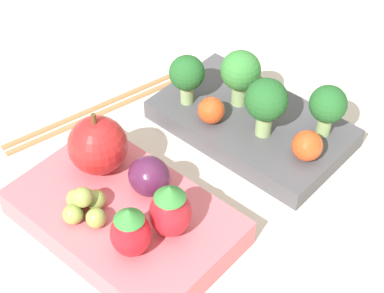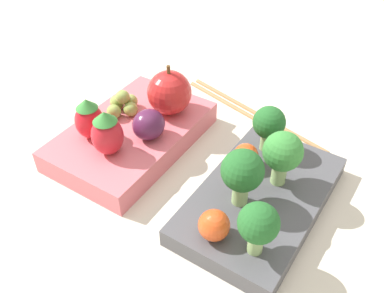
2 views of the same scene
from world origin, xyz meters
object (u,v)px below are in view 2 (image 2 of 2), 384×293
(broccoli_floret_1, at_px, (269,124))
(broccoli_floret_2, at_px, (258,225))
(strawberry_0, at_px, (107,133))
(grape_cluster, at_px, (124,104))
(plum, at_px, (151,123))
(chopsticks_pair, at_px, (253,113))
(broccoli_floret_3, at_px, (283,153))
(bento_box_fruit, at_px, (134,135))
(cherry_tomato_0, at_px, (214,225))
(broccoli_floret_0, at_px, (242,172))
(apple, at_px, (169,93))
(strawberry_1, at_px, (89,119))
(bento_box_savoury, at_px, (260,199))
(cherry_tomato_1, at_px, (246,156))

(broccoli_floret_1, distance_m, broccoli_floret_2, 0.13)
(strawberry_0, distance_m, grape_cluster, 0.07)
(plum, height_order, chopsticks_pair, plum)
(broccoli_floret_2, bearing_deg, broccoli_floret_3, -162.53)
(bento_box_fruit, bearing_deg, strawberry_0, 15.56)
(bento_box_fruit, height_order, plum, plum)
(strawberry_0, height_order, plum, strawberry_0)
(broccoli_floret_1, relative_size, cherry_tomato_0, 1.87)
(broccoli_floret_0, bearing_deg, grape_cluster, -98.68)
(broccoli_floret_3, xyz_separation_m, grape_cluster, (0.02, -0.19, -0.02))
(apple, distance_m, strawberry_1, 0.09)
(broccoli_floret_3, xyz_separation_m, apple, (-0.02, -0.15, -0.01))
(broccoli_floret_2, relative_size, broccoli_floret_3, 0.90)
(broccoli_floret_1, relative_size, strawberry_0, 1.03)
(grape_cluster, bearing_deg, strawberry_1, 5.38)
(broccoli_floret_0, bearing_deg, apple, -113.89)
(bento_box_savoury, height_order, grape_cluster, grape_cluster)
(cherry_tomato_0, xyz_separation_m, cherry_tomato_1, (-0.09, -0.03, -0.00))
(broccoli_floret_0, xyz_separation_m, broccoli_floret_2, (0.04, 0.04, -0.00))
(apple, height_order, strawberry_0, apple)
(cherry_tomato_0, height_order, strawberry_0, strawberry_0)
(plum, bearing_deg, cherry_tomato_1, 105.77)
(cherry_tomato_0, bearing_deg, broccoli_floret_3, 174.03)
(bento_box_savoury, bearing_deg, chopsticks_pair, -145.05)
(broccoli_floret_3, bearing_deg, bento_box_savoury, -11.75)
(broccoli_floret_2, height_order, apple, apple)
(cherry_tomato_1, bearing_deg, broccoli_floret_1, 176.15)
(broccoli_floret_0, xyz_separation_m, strawberry_1, (0.03, -0.17, -0.01))
(strawberry_0, bearing_deg, broccoli_floret_0, 102.71)
(bento_box_fruit, relative_size, cherry_tomato_0, 6.98)
(bento_box_fruit, bearing_deg, cherry_tomato_0, 68.92)
(broccoli_floret_3, distance_m, apple, 0.15)
(strawberry_0, xyz_separation_m, strawberry_1, (-0.01, -0.03, -0.00))
(grape_cluster, bearing_deg, cherry_tomato_1, 96.32)
(broccoli_floret_1, height_order, strawberry_0, strawberry_0)
(broccoli_floret_2, height_order, grape_cluster, broccoli_floret_2)
(plum, bearing_deg, apple, -163.04)
(broccoli_floret_3, distance_m, cherry_tomato_0, 0.09)
(broccoli_floret_0, relative_size, apple, 1.00)
(broccoli_floret_2, bearing_deg, chopsticks_pair, -147.56)
(broccoli_floret_1, xyz_separation_m, strawberry_0, (0.11, -0.12, -0.00))
(broccoli_floret_3, relative_size, strawberry_1, 1.23)
(bento_box_fruit, bearing_deg, chopsticks_pair, 149.90)
(grape_cluster, bearing_deg, broccoli_floret_2, 73.60)
(bento_box_savoury, relative_size, cherry_tomato_1, 7.49)
(apple, xyz_separation_m, strawberry_1, (0.09, -0.04, -0.00))
(cherry_tomato_1, bearing_deg, chopsticks_pair, -152.47)
(cherry_tomato_0, bearing_deg, plum, -115.78)
(broccoli_floret_3, bearing_deg, broccoli_floret_1, -134.93)
(broccoli_floret_3, relative_size, cherry_tomato_0, 2.10)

